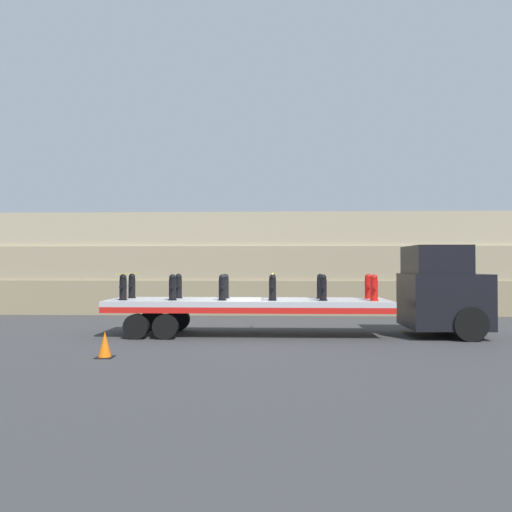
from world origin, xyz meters
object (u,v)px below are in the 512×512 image
fire_hydrant_black_far_2 (225,286)px  fire_hydrant_black_near_4 (323,288)px  fire_hydrant_black_near_1 (172,288)px  fire_hydrant_black_far_3 (273,286)px  fire_hydrant_black_near_2 (222,288)px  fire_hydrant_black_far_0 (132,286)px  traffic_cone (105,345)px  fire_hydrant_black_far_1 (178,286)px  truck_cab (445,291)px  fire_hydrant_red_far_5 (368,286)px  flatbed_trailer (235,305)px  fire_hydrant_black_far_4 (320,286)px  fire_hydrant_black_near_0 (123,287)px  fire_hydrant_black_near_3 (272,288)px  fire_hydrant_red_near_5 (374,288)px

fire_hydrant_black_far_2 → fire_hydrant_black_near_4: 3.65m
fire_hydrant_black_near_1 → fire_hydrant_black_far_3: same height
fire_hydrant_black_near_2 → fire_hydrant_black_far_0: bearing=162.8°
traffic_cone → fire_hydrant_black_far_0: bearing=98.2°
traffic_cone → fire_hydrant_black_far_2: bearing=61.1°
fire_hydrant_black_far_1 → truck_cab: bearing=-3.2°
fire_hydrant_black_far_1 → fire_hydrant_black_near_4: same height
fire_hydrant_black_far_2 → fire_hydrant_black_far_1: bearing=180.0°
truck_cab → fire_hydrant_black_near_2: truck_cab is taller
fire_hydrant_red_far_5 → fire_hydrant_black_far_0: bearing=180.0°
fire_hydrant_black_near_1 → fire_hydrant_black_far_2: same height
flatbed_trailer → fire_hydrant_black_far_2: size_ratio=10.92×
truck_cab → fire_hydrant_black_far_4: truck_cab is taller
fire_hydrant_black_near_0 → fire_hydrant_black_near_3: same height
fire_hydrant_red_far_5 → fire_hydrant_red_near_5: bearing=-90.0°
truck_cab → fire_hydrant_black_near_0: 11.30m
fire_hydrant_black_far_3 → traffic_cone: bearing=-132.0°
fire_hydrant_black_near_2 → traffic_cone: bearing=-125.1°
fire_hydrant_black_near_0 → fire_hydrant_black_near_3: bearing=0.0°
fire_hydrant_black_far_2 → fire_hydrant_red_near_5: bearing=-11.7°
fire_hydrant_black_far_0 → fire_hydrant_black_near_4: (6.97, -1.08, 0.00)m
flatbed_trailer → fire_hydrant_red_near_5: bearing=-6.4°
fire_hydrant_black_far_0 → fire_hydrant_black_far_3: (5.23, 0.00, 0.00)m
fire_hydrant_black_far_1 → fire_hydrant_black_far_3: same height
fire_hydrant_black_near_2 → fire_hydrant_red_far_5: size_ratio=1.00×
fire_hydrant_black_near_1 → fire_hydrant_black_far_1: 1.08m
fire_hydrant_red_near_5 → fire_hydrant_red_far_5: size_ratio=1.00×
fire_hydrant_black_far_1 → fire_hydrant_black_near_2: bearing=-31.8°
truck_cab → fire_hydrant_black_near_3: (-6.05, -0.54, 0.14)m
fire_hydrant_black_far_0 → fire_hydrant_black_far_3: size_ratio=1.00×
fire_hydrant_black_far_2 → fire_hydrant_black_near_4: bearing=-17.2°
fire_hydrant_black_far_1 → traffic_cone: 5.30m
fire_hydrant_black_far_2 → fire_hydrant_red_near_5: same height
fire_hydrant_black_near_0 → fire_hydrant_black_near_2: size_ratio=1.00×
truck_cab → fire_hydrant_black_far_2: truck_cab is taller
flatbed_trailer → fire_hydrant_black_near_3: 1.60m
fire_hydrant_black_near_0 → fire_hydrant_black_near_4: same height
fire_hydrant_black_near_2 → traffic_cone: (-2.76, -3.93, -1.37)m
fire_hydrant_black_far_1 → fire_hydrant_black_far_2: (1.74, 0.00, 0.00)m
fire_hydrant_black_far_0 → fire_hydrant_black_far_3: bearing=0.0°
fire_hydrant_black_near_1 → fire_hydrant_black_far_2: size_ratio=1.00×
fire_hydrant_black_far_4 → traffic_cone: (-6.25, -5.01, -1.37)m
fire_hydrant_black_near_3 → fire_hydrant_black_near_4: bearing=0.0°
truck_cab → fire_hydrant_black_near_2: bearing=-176.0°
flatbed_trailer → fire_hydrant_black_far_4: fire_hydrant_black_far_4 is taller
truck_cab → fire_hydrant_black_near_0: truck_cab is taller
fire_hydrant_black_near_0 → fire_hydrant_black_far_0: (0.00, 1.08, 0.00)m
fire_hydrant_black_near_4 → fire_hydrant_black_far_0: bearing=171.2°
fire_hydrant_black_far_4 → fire_hydrant_black_near_3: bearing=-148.2°
truck_cab → fire_hydrant_red_near_5: truck_cab is taller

